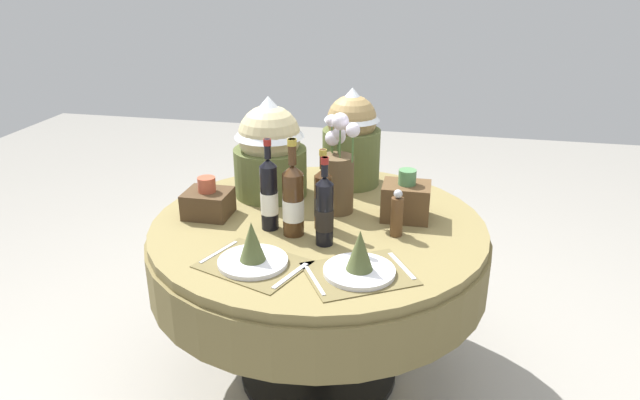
% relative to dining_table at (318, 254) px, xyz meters
% --- Properties ---
extents(ground, '(8.00, 8.00, 0.00)m').
position_rel_dining_table_xyz_m(ground, '(0.00, 0.00, -0.59)').
color(ground, '#9E998E').
extents(dining_table, '(1.35, 1.35, 0.74)m').
position_rel_dining_table_xyz_m(dining_table, '(0.00, 0.00, 0.00)').
color(dining_table, olive).
rests_on(dining_table, ground).
extents(place_setting_left, '(0.41, 0.36, 0.16)m').
position_rel_dining_table_xyz_m(place_setting_left, '(-0.15, -0.39, 0.19)').
color(place_setting_left, brown).
rests_on(place_setting_left, dining_table).
extents(place_setting_right, '(0.42, 0.40, 0.16)m').
position_rel_dining_table_xyz_m(place_setting_right, '(0.22, -0.38, 0.19)').
color(place_setting_right, brown).
rests_on(place_setting_right, dining_table).
extents(flower_vase, '(0.16, 0.19, 0.42)m').
position_rel_dining_table_xyz_m(flower_vase, '(0.06, 0.12, 0.32)').
color(flower_vase, brown).
rests_on(flower_vase, dining_table).
extents(wine_bottle_left, '(0.08, 0.08, 0.38)m').
position_rel_dining_table_xyz_m(wine_bottle_left, '(-0.07, -0.13, 0.29)').
color(wine_bottle_left, '#422814').
rests_on(wine_bottle_left, dining_table).
extents(wine_bottle_centre, '(0.07, 0.07, 0.36)m').
position_rel_dining_table_xyz_m(wine_bottle_centre, '(-0.17, -0.10, 0.29)').
color(wine_bottle_centre, black).
rests_on(wine_bottle_centre, dining_table).
extents(wine_bottle_right, '(0.07, 0.07, 0.32)m').
position_rel_dining_table_xyz_m(wine_bottle_right, '(0.03, -0.05, 0.27)').
color(wine_bottle_right, '#422814').
rests_on(wine_bottle_right, dining_table).
extents(wine_bottle_rear, '(0.07, 0.07, 0.33)m').
position_rel_dining_table_xyz_m(wine_bottle_rear, '(0.06, -0.19, 0.28)').
color(wine_bottle_rear, black).
rests_on(wine_bottle_rear, dining_table).
extents(pepper_mill, '(0.05, 0.05, 0.19)m').
position_rel_dining_table_xyz_m(pepper_mill, '(0.31, -0.06, 0.23)').
color(pepper_mill, brown).
rests_on(pepper_mill, dining_table).
extents(gift_tub_back_left, '(0.32, 0.32, 0.44)m').
position_rel_dining_table_xyz_m(gift_tub_back_left, '(-0.27, 0.25, 0.38)').
color(gift_tub_back_left, '#566033').
rests_on(gift_tub_back_left, dining_table).
extents(gift_tub_back_centre, '(0.26, 0.26, 0.45)m').
position_rel_dining_table_xyz_m(gift_tub_back_centre, '(0.06, 0.45, 0.38)').
color(gift_tub_back_centre, '#566033').
rests_on(gift_tub_back_centre, dining_table).
extents(woven_basket_side_left, '(0.18, 0.16, 0.17)m').
position_rel_dining_table_xyz_m(woven_basket_side_left, '(-0.45, -0.03, 0.21)').
color(woven_basket_side_left, '#47331E').
rests_on(woven_basket_side_left, dining_table).
extents(woven_basket_side_right, '(0.19, 0.16, 0.21)m').
position_rel_dining_table_xyz_m(woven_basket_side_right, '(0.34, 0.11, 0.22)').
color(woven_basket_side_right, brown).
rests_on(woven_basket_side_right, dining_table).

